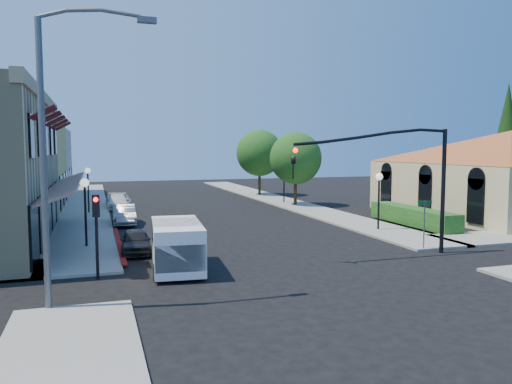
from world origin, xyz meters
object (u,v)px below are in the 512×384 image
object	(u,v)px
cobra_streetlight	(55,143)
lamppost_left_far	(88,179)
lamppost_right_far	(284,174)
parked_car_c	(118,201)
street_name_sign	(424,217)
lamppost_right_near	(379,187)
secondary_signal	(96,221)
signal_mast_arm	(406,170)
street_tree_b	(260,153)
white_van	(177,243)
parked_car_a	(136,241)
street_tree_a	(296,158)
parked_car_b	(124,215)
conifer_far	(507,134)
parked_car_d	(119,200)
lamppost_left_near	(85,195)

from	to	relation	value
cobra_streetlight	lamppost_left_far	bearing A→B (deg)	88.45
lamppost_right_far	parked_car_c	world-z (taller)	lamppost_right_far
street_name_sign	lamppost_right_near	xyz separation A→B (m)	(1.00, 5.80, 1.04)
secondary_signal	signal_mast_arm	bearing A→B (deg)	0.37
street_name_sign	street_tree_b	bearing A→B (deg)	87.50
cobra_streetlight	street_name_sign	world-z (taller)	cobra_streetlight
lamppost_left_far	white_van	size ratio (longest dim) A/B	0.76
lamppost_right_far	secondary_signal	bearing A→B (deg)	-126.14
lamppost_right_far	parked_car_a	world-z (taller)	lamppost_right_far
lamppost_right_near	white_van	distance (m)	14.73
street_tree_a	white_van	bearing A→B (deg)	-124.22
street_name_sign	white_van	distance (m)	12.35
lamppost_left_far	parked_car_b	size ratio (longest dim) A/B	0.88
lamppost_right_near	parked_car_a	world-z (taller)	lamppost_right_near
signal_mast_arm	secondary_signal	world-z (taller)	signal_mast_arm
lamppost_left_far	lamppost_right_far	world-z (taller)	same
secondary_signal	street_name_sign	xyz separation A→B (m)	(15.50, 0.79, -0.62)
lamppost_right_far	white_van	world-z (taller)	lamppost_right_far
parked_car_a	parked_car_b	xyz separation A→B (m)	(0.00, 9.50, 0.08)
street_tree_a	lamppost_left_far	xyz separation A→B (m)	(-17.30, 0.00, -1.46)
lamppost_left_far	lamppost_right_far	size ratio (longest dim) A/B	1.00
lamppost_left_far	parked_car_b	distance (m)	7.20
parked_car_c	cobra_streetlight	bearing A→B (deg)	-94.52
street_tree_a	white_van	world-z (taller)	street_tree_a
cobra_streetlight	street_tree_a	bearing A→B (deg)	53.21
lamppost_right_near	lamppost_right_far	world-z (taller)	same
street_name_sign	white_van	size ratio (longest dim) A/B	0.53
street_tree_b	parked_car_a	distance (m)	30.28
street_name_sign	lamppost_right_near	distance (m)	5.98
conifer_far	street_tree_b	xyz separation A→B (m)	(-19.20, 14.00, -1.82)
cobra_streetlight	street_name_sign	size ratio (longest dim) A/B	3.72
street_tree_a	secondary_signal	xyz separation A→B (m)	(-16.80, -20.59, -1.88)
lamppost_right_far	parked_car_a	distance (m)	23.34
lamppost_right_far	parked_car_b	size ratio (longest dim) A/B	0.88
street_tree_a	parked_car_c	world-z (taller)	street_tree_a
conifer_far	signal_mast_arm	world-z (taller)	conifer_far
street_name_sign	conifer_far	bearing A→B (deg)	37.62
cobra_streetlight	parked_car_d	size ratio (longest dim) A/B	2.21
white_van	parked_car_c	xyz separation A→B (m)	(-1.37, 22.78, -0.56)
cobra_streetlight	parked_car_b	distance (m)	18.33
lamppost_right_near	lamppost_left_near	bearing A→B (deg)	180.00
lamppost_left_near	parked_car_c	xyz separation A→B (m)	(2.30, 16.74, -2.13)
parked_car_b	lamppost_left_far	bearing A→B (deg)	110.55
lamppost_right_near	parked_car_c	world-z (taller)	lamppost_right_near
lamppost_left_near	lamppost_left_far	xyz separation A→B (m)	(0.00, 14.00, 0.00)
street_tree_a	cobra_streetlight	bearing A→B (deg)	-126.79
lamppost_left_near	white_van	world-z (taller)	lamppost_left_near
parked_car_a	cobra_streetlight	bearing A→B (deg)	-106.16
white_van	street_name_sign	bearing A→B (deg)	1.15
signal_mast_arm	lamppost_left_near	xyz separation A→B (m)	(-14.36, 6.50, -1.35)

